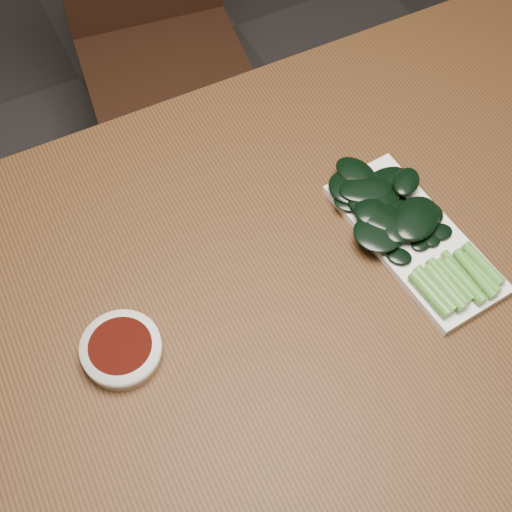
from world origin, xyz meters
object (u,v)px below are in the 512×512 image
object	(u,v)px
sauce_bowl	(122,350)
chair_far	(157,34)
serving_plate	(414,238)
table	(281,310)
gai_lan	(397,220)

from	to	relation	value
sauce_bowl	chair_far	bearing A→B (deg)	66.83
chair_far	serving_plate	distance (m)	0.92
sauce_bowl	serving_plate	size ratio (longest dim) A/B	0.36
chair_far	serving_plate	world-z (taller)	chair_far
table	gai_lan	xyz separation A→B (m)	(0.19, 0.01, 0.10)
sauce_bowl	serving_plate	xyz separation A→B (m)	(0.44, -0.02, -0.01)
table	sauce_bowl	xyz separation A→B (m)	(-0.24, 0.00, 0.09)
table	serving_plate	world-z (taller)	serving_plate
gai_lan	table	bearing A→B (deg)	-177.07
gai_lan	chair_far	bearing A→B (deg)	94.04
sauce_bowl	gai_lan	size ratio (longest dim) A/B	0.35
chair_far	serving_plate	bearing A→B (deg)	-77.62
table	gai_lan	size ratio (longest dim) A/B	4.61
chair_far	sauce_bowl	xyz separation A→B (m)	(-0.37, -0.86, 0.28)
table	serving_plate	bearing A→B (deg)	-5.32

